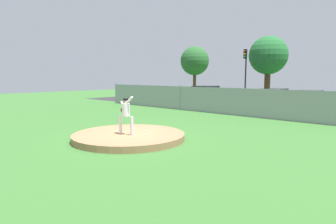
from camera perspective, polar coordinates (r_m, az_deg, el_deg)
name	(u,v)px	position (r m, az deg, el deg)	size (l,w,h in m)	color
ground_plane	(210,123)	(17.09, 8.20, -2.18)	(80.00, 80.00, 0.00)	#386B2D
asphalt_strip	(273,111)	(24.48, 19.73, 0.25)	(44.00, 7.00, 0.01)	#2B2B2D
pitchers_mound	(129,136)	(12.71, -7.62, -4.74)	(4.79, 4.79, 0.27)	#99704C
pitcher_youth	(126,112)	(12.30, -8.24, -0.04)	(0.80, 0.32, 1.64)	silver
baseball	(145,135)	(12.07, -4.54, -4.50)	(0.07, 0.07, 0.07)	white
chainlink_fence	(245,102)	(20.36, 14.74, 1.82)	(28.81, 0.07, 2.00)	gray
parked_car_charcoal	(272,100)	(24.41, 19.60, 2.19)	(2.00, 4.66, 1.74)	#232328
parked_car_burgundy	(306,102)	(23.42, 25.34, 1.70)	(1.80, 4.74, 1.68)	maroon
parked_car_teal	(173,95)	(30.44, 0.90, 3.35)	(1.96, 4.58, 1.58)	#146066
parked_car_red	(206,96)	(27.63, 7.34, 3.10)	(1.89, 4.26, 1.81)	#A81919
traffic_light_near	(245,67)	(30.30, 14.87, 8.49)	(0.28, 0.46, 5.33)	black
tree_bushy_near	(195,61)	(40.00, 5.24, 9.85)	(3.84, 3.84, 6.66)	#4C331E
tree_broad_right	(268,56)	(32.36, 18.99, 10.32)	(3.94, 3.94, 6.81)	#4C331E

